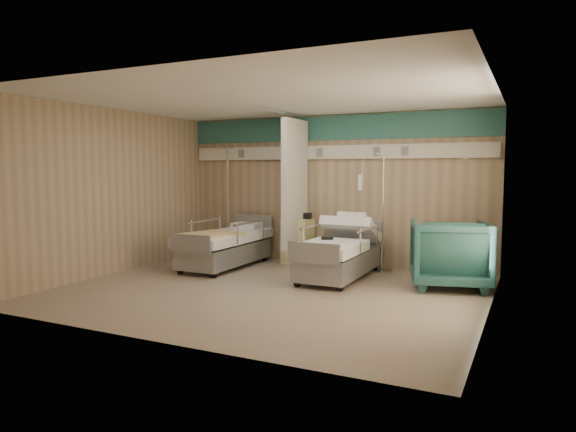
{
  "coord_description": "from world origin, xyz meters",
  "views": [
    {
      "loc": [
        3.46,
        -6.56,
        1.77
      ],
      "look_at": [
        0.01,
        0.6,
        1.06
      ],
      "focal_mm": 32.0,
      "sensor_mm": 36.0,
      "label": 1
    }
  ],
  "objects_px": {
    "bed_right": "(339,259)",
    "visitor_armchair": "(449,254)",
    "bed_left": "(225,250)",
    "iv_stand_right": "(382,247)",
    "iv_stand_left": "(228,235)",
    "bedside_cabinet": "(298,241)"
  },
  "relations": [
    {
      "from": "bed_right",
      "to": "visitor_armchair",
      "type": "height_order",
      "value": "visitor_armchair"
    },
    {
      "from": "bed_left",
      "to": "iv_stand_right",
      "type": "distance_m",
      "value": 2.83
    },
    {
      "from": "bed_left",
      "to": "iv_stand_left",
      "type": "distance_m",
      "value": 1.04
    },
    {
      "from": "bedside_cabinet",
      "to": "visitor_armchair",
      "type": "xyz_separation_m",
      "value": [
        2.89,
        -0.83,
        0.09
      ]
    },
    {
      "from": "bed_right",
      "to": "iv_stand_left",
      "type": "distance_m",
      "value": 2.85
    },
    {
      "from": "bed_right",
      "to": "visitor_armchair",
      "type": "xyz_separation_m",
      "value": [
        1.74,
        0.07,
        0.2
      ]
    },
    {
      "from": "bed_right",
      "to": "bed_left",
      "type": "bearing_deg",
      "value": 180.0
    },
    {
      "from": "bedside_cabinet",
      "to": "iv_stand_right",
      "type": "height_order",
      "value": "iv_stand_right"
    },
    {
      "from": "bedside_cabinet",
      "to": "visitor_armchair",
      "type": "distance_m",
      "value": 3.01
    },
    {
      "from": "bed_right",
      "to": "iv_stand_right",
      "type": "xyz_separation_m",
      "value": [
        0.5,
        0.83,
        0.11
      ]
    },
    {
      "from": "bed_left",
      "to": "visitor_armchair",
      "type": "xyz_separation_m",
      "value": [
        3.94,
        0.07,
        0.2
      ]
    },
    {
      "from": "visitor_armchair",
      "to": "iv_stand_right",
      "type": "distance_m",
      "value": 1.46
    },
    {
      "from": "bedside_cabinet",
      "to": "iv_stand_left",
      "type": "relative_size",
      "value": 0.38
    },
    {
      "from": "bed_right",
      "to": "iv_stand_left",
      "type": "bearing_deg",
      "value": 161.47
    },
    {
      "from": "iv_stand_right",
      "to": "bedside_cabinet",
      "type": "bearing_deg",
      "value": 177.49
    },
    {
      "from": "bedside_cabinet",
      "to": "iv_stand_right",
      "type": "xyz_separation_m",
      "value": [
        1.65,
        -0.07,
        -0.0
      ]
    },
    {
      "from": "bed_right",
      "to": "iv_stand_left",
      "type": "xyz_separation_m",
      "value": [
        -2.7,
        0.91,
        0.14
      ]
    },
    {
      "from": "iv_stand_right",
      "to": "iv_stand_left",
      "type": "bearing_deg",
      "value": 178.6
    },
    {
      "from": "bed_left",
      "to": "bedside_cabinet",
      "type": "xyz_separation_m",
      "value": [
        1.05,
        0.9,
        0.11
      ]
    },
    {
      "from": "bed_right",
      "to": "iv_stand_left",
      "type": "height_order",
      "value": "iv_stand_left"
    },
    {
      "from": "bed_left",
      "to": "iv_stand_right",
      "type": "xyz_separation_m",
      "value": [
        2.7,
        0.83,
        0.11
      ]
    },
    {
      "from": "bed_left",
      "to": "bedside_cabinet",
      "type": "bearing_deg",
      "value": 40.6
    }
  ]
}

